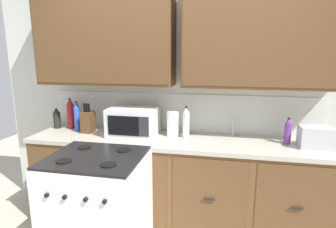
{
  "coord_description": "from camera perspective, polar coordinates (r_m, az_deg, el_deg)",
  "views": [
    {
      "loc": [
        0.45,
        -2.28,
        1.74
      ],
      "look_at": [
        -0.07,
        0.27,
        1.18
      ],
      "focal_mm": 29.93,
      "sensor_mm": 36.0,
      "label": 1
    }
  ],
  "objects": [
    {
      "name": "wall_unit",
      "position": [
        2.82,
        2.4,
        10.55
      ],
      "size": [
        4.07,
        0.4,
        2.44
      ],
      "color": "silver",
      "rests_on": "ground_plane"
    },
    {
      "name": "counter_run",
      "position": [
        2.91,
        1.52,
        -13.54
      ],
      "size": [
        2.9,
        0.64,
        0.93
      ],
      "color": "black",
      "rests_on": "ground_plane"
    },
    {
      "name": "stove_range",
      "position": [
        2.53,
        -13.95,
        -18.29
      ],
      "size": [
        0.76,
        0.68,
        0.95
      ],
      "color": "white",
      "rests_on": "ground_plane"
    },
    {
      "name": "microwave",
      "position": [
        2.85,
        -7.08,
        -1.53
      ],
      "size": [
        0.48,
        0.37,
        0.28
      ],
      "color": "white",
      "rests_on": "counter_run"
    },
    {
      "name": "toaster",
      "position": [
        2.78,
        27.93,
        -4.22
      ],
      "size": [
        0.28,
        0.18,
        0.19
      ],
      "color": "#B7B7BC",
      "rests_on": "counter_run"
    },
    {
      "name": "knife_block",
      "position": [
        3.06,
        -15.99,
        -1.48
      ],
      "size": [
        0.11,
        0.14,
        0.31
      ],
      "color": "#52361E",
      "rests_on": "counter_run"
    },
    {
      "name": "sink_faucet",
      "position": [
        2.88,
        13.12,
        -2.44
      ],
      "size": [
        0.02,
        0.02,
        0.2
      ],
      "primitive_type": "cylinder",
      "color": "#B2B5BA",
      "rests_on": "counter_run"
    },
    {
      "name": "paper_towel_roll",
      "position": [
        2.8,
        1.01,
        -1.94
      ],
      "size": [
        0.12,
        0.12,
        0.26
      ],
      "primitive_type": "cylinder",
      "color": "white",
      "rests_on": "counter_run"
    },
    {
      "name": "bottle_dark",
      "position": [
        3.34,
        -21.67,
        -0.84
      ],
      "size": [
        0.08,
        0.08,
        0.22
      ],
      "color": "black",
      "rests_on": "counter_run"
    },
    {
      "name": "bottle_violet",
      "position": [
        2.78,
        23.22,
        -3.24
      ],
      "size": [
        0.06,
        0.06,
        0.25
      ],
      "color": "#663384",
      "rests_on": "counter_run"
    },
    {
      "name": "bottle_clear",
      "position": [
        2.75,
        3.69,
        -1.72
      ],
      "size": [
        0.07,
        0.07,
        0.32
      ],
      "color": "silver",
      "rests_on": "counter_run"
    },
    {
      "name": "bottle_blue",
      "position": [
        3.13,
        -18.05,
        -0.46
      ],
      "size": [
        0.06,
        0.06,
        0.33
      ],
      "color": "blue",
      "rests_on": "counter_run"
    },
    {
      "name": "bottle_red",
      "position": [
        3.27,
        -19.2,
        0.07
      ],
      "size": [
        0.08,
        0.08,
        0.34
      ],
      "color": "maroon",
      "rests_on": "counter_run"
    }
  ]
}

